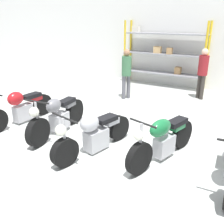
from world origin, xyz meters
TOP-DOWN VIEW (x-y plane):
  - ground_plane at (0.00, 0.00)m, footprint 30.00×30.00m
  - back_wall at (0.00, 6.06)m, footprint 30.00×0.08m
  - shelving_rack at (-0.75, 5.69)m, footprint 3.28×0.63m
  - motorcycle_red at (-2.59, 0.10)m, footprint 0.69×2.07m
  - motorcycle_grey at (-1.33, 0.11)m, footprint 0.63×2.08m
  - motorcycle_silver at (-0.08, -0.20)m, footprint 0.81×2.06m
  - motorcycle_green at (1.24, 0.23)m, footprint 0.78×1.98m
  - person_browsing at (1.00, 4.69)m, footprint 0.45×0.45m
  - person_near_rack at (-1.20, 3.41)m, footprint 0.45×0.45m

SIDE VIEW (x-z plane):
  - ground_plane at x=0.00m, z-range 0.00..0.00m
  - motorcycle_silver at x=-0.08m, z-range -0.08..0.89m
  - motorcycle_grey at x=-1.33m, z-range -0.08..0.94m
  - motorcycle_red at x=-2.59m, z-range -0.06..0.93m
  - motorcycle_green at x=1.24m, z-range -0.05..0.93m
  - person_near_rack at x=-1.20m, z-range 0.15..1.81m
  - person_browsing at x=1.00m, z-range 0.15..1.84m
  - shelving_rack at x=-0.75m, z-range 0.04..2.57m
  - back_wall at x=0.00m, z-range 0.00..3.60m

